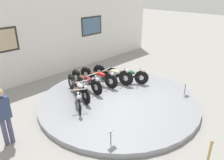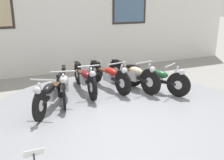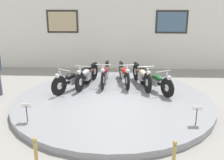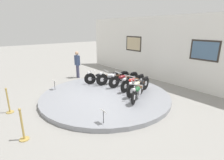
{
  "view_description": "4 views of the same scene",
  "coord_description": "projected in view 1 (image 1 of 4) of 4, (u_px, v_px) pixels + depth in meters",
  "views": [
    {
      "loc": [
        -5.44,
        -4.98,
        4.18
      ],
      "look_at": [
        0.06,
        0.4,
        0.81
      ],
      "focal_mm": 35.0,
      "sensor_mm": 36.0,
      "label": 1
    },
    {
      "loc": [
        -2.36,
        -4.75,
        2.5
      ],
      "look_at": [
        -0.12,
        0.23,
        0.83
      ],
      "focal_mm": 42.0,
      "sensor_mm": 36.0,
      "label": 2
    },
    {
      "loc": [
        0.27,
        -7.47,
        3.15
      ],
      "look_at": [
        -0.04,
        0.12,
        0.74
      ],
      "focal_mm": 42.0,
      "sensor_mm": 36.0,
      "label": 3
    },
    {
      "loc": [
        6.22,
        -4.62,
        3.2
      ],
      "look_at": [
        0.18,
        0.25,
        0.86
      ],
      "focal_mm": 28.0,
      "sensor_mm": 36.0,
      "label": 4
    }
  ],
  "objects": [
    {
      "name": "ground_plane",
      "position": [
        118.0,
        103.0,
        8.43
      ],
      "size": [
        60.0,
        60.0,
        0.0
      ],
      "primitive_type": "plane",
      "color": "gray"
    },
    {
      "name": "display_platform",
      "position": [
        118.0,
        101.0,
        8.39
      ],
      "size": [
        6.0,
        6.0,
        0.18
      ],
      "primitive_type": "cylinder",
      "color": "gray",
      "rests_on": "ground_plane"
    },
    {
      "name": "back_wall",
      "position": [
        52.0,
        36.0,
        10.44
      ],
      "size": [
        14.0,
        0.22,
        3.86
      ],
      "color": "white",
      "rests_on": "ground_plane"
    },
    {
      "name": "motorcycle_black",
      "position": [
        77.0,
        95.0,
        7.79
      ],
      "size": [
        1.09,
        1.72,
        0.79
      ],
      "color": "black",
      "rests_on": "display_platform"
    },
    {
      "name": "motorcycle_silver",
      "position": [
        79.0,
        87.0,
        8.35
      ],
      "size": [
        0.64,
        1.96,
        0.81
      ],
      "color": "black",
      "rests_on": "display_platform"
    },
    {
      "name": "motorcycle_maroon",
      "position": [
        87.0,
        81.0,
        8.91
      ],
      "size": [
        0.54,
        2.01,
        0.81
      ],
      "color": "black",
      "rests_on": "display_platform"
    },
    {
      "name": "motorcycle_red",
      "position": [
        99.0,
        76.0,
        9.36
      ],
      "size": [
        0.54,
        1.98,
        0.8
      ],
      "color": "black",
      "rests_on": "display_platform"
    },
    {
      "name": "motorcycle_cream",
      "position": [
        113.0,
        74.0,
        9.59
      ],
      "size": [
        0.62,
        1.99,
        0.82
      ],
      "color": "black",
      "rests_on": "display_platform"
    },
    {
      "name": "motorcycle_green",
      "position": [
        127.0,
        75.0,
        9.57
      ],
      "size": [
        0.98,
        1.76,
        0.78
      ],
      "color": "black",
      "rests_on": "display_platform"
    },
    {
      "name": "info_placard_front_left",
      "position": [
        111.0,
        134.0,
        5.79
      ],
      "size": [
        0.26,
        0.11,
        0.51
      ],
      "color": "#333338",
      "rests_on": "display_platform"
    },
    {
      "name": "info_placard_front_centre",
      "position": [
        186.0,
        86.0,
        8.51
      ],
      "size": [
        0.26,
        0.11,
        0.51
      ],
      "color": "#333338",
      "rests_on": "display_platform"
    },
    {
      "name": "visitor_standing",
      "position": [
        3.0,
        114.0,
        5.89
      ],
      "size": [
        0.36,
        0.23,
        1.73
      ],
      "color": "#4C4C6B",
      "rests_on": "ground_plane"
    }
  ]
}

